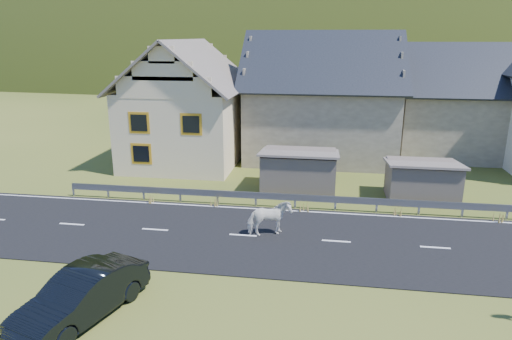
# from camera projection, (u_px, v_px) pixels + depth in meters

# --- Properties ---
(ground) EXTENTS (160.00, 160.00, 0.00)m
(ground) POSITION_uv_depth(u_px,v_px,m) (336.00, 242.00, 19.23)
(ground) COLOR #364516
(ground) RESTS_ON ground
(road) EXTENTS (60.00, 7.00, 0.04)m
(road) POSITION_uv_depth(u_px,v_px,m) (336.00, 242.00, 19.22)
(road) COLOR black
(road) RESTS_ON ground
(lane_markings) EXTENTS (60.00, 6.60, 0.01)m
(lane_markings) POSITION_uv_depth(u_px,v_px,m) (336.00, 241.00, 19.21)
(lane_markings) COLOR silver
(lane_markings) RESTS_ON road
(guardrail) EXTENTS (28.10, 0.09, 0.75)m
(guardrail) POSITION_uv_depth(u_px,v_px,m) (336.00, 200.00, 22.56)
(guardrail) COLOR #93969B
(guardrail) RESTS_ON ground
(shed_left) EXTENTS (4.30, 3.30, 2.40)m
(shed_left) POSITION_uv_depth(u_px,v_px,m) (299.00, 172.00, 25.37)
(shed_left) COLOR #6F6055
(shed_left) RESTS_ON ground
(shed_right) EXTENTS (3.80, 2.90, 2.20)m
(shed_right) POSITION_uv_depth(u_px,v_px,m) (422.00, 181.00, 23.98)
(shed_right) COLOR #6F6055
(shed_right) RESTS_ON ground
(house_cream) EXTENTS (7.80, 9.80, 8.30)m
(house_cream) POSITION_uv_depth(u_px,v_px,m) (187.00, 97.00, 30.82)
(house_cream) COLOR beige
(house_cream) RESTS_ON ground
(house_stone_a) EXTENTS (10.80, 9.80, 8.90)m
(house_stone_a) POSITION_uv_depth(u_px,v_px,m) (322.00, 91.00, 32.29)
(house_stone_a) COLOR #9D947D
(house_stone_a) RESTS_ON ground
(house_stone_b) EXTENTS (9.80, 8.80, 8.10)m
(house_stone_b) POSITION_uv_depth(u_px,v_px,m) (462.00, 95.00, 32.85)
(house_stone_b) COLOR #9D947D
(house_stone_b) RESTS_ON ground
(mountain) EXTENTS (440.00, 280.00, 260.00)m
(mountain) POSITION_uv_depth(u_px,v_px,m) (339.00, 105.00, 194.85)
(mountain) COLOR #2A3E11
(mountain) RESTS_ON ground
(conifer_patch) EXTENTS (76.00, 50.00, 28.00)m
(conifer_patch) POSITION_uv_depth(u_px,v_px,m) (135.00, 45.00, 129.79)
(conifer_patch) COLOR black
(conifer_patch) RESTS_ON ground
(horse) EXTENTS (1.48, 2.03, 1.56)m
(horse) POSITION_uv_depth(u_px,v_px,m) (269.00, 218.00, 19.59)
(horse) COLOR white
(horse) RESTS_ON road
(car) EXTENTS (2.88, 4.82, 1.50)m
(car) POSITION_uv_depth(u_px,v_px,m) (82.00, 296.00, 13.88)
(car) COLOR black
(car) RESTS_ON ground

